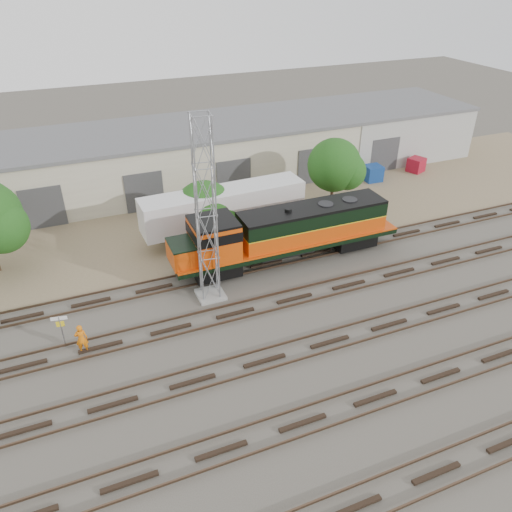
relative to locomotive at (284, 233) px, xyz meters
name	(u,v)px	position (x,y,z in m)	size (l,w,h in m)	color
ground	(305,313)	(-1.28, -6.00, -2.29)	(140.00, 140.00, 0.00)	#47423A
dirt_strip	(224,213)	(-1.28, 9.00, -2.28)	(80.00, 16.00, 0.02)	#726047
tracks	(330,342)	(-1.28, -9.00, -2.21)	(80.00, 20.40, 0.28)	black
warehouse	(196,153)	(-1.24, 16.98, 0.36)	(58.40, 10.40, 5.30)	beige
locomotive	(284,233)	(0.00, 0.00, 0.00)	(16.53, 2.90, 3.97)	black
signal_tower	(206,217)	(-6.08, -2.10, 3.39)	(1.72, 1.72, 11.66)	gray
sign_post	(61,326)	(-15.07, -3.62, -0.82)	(0.85, 0.20, 2.10)	gray
worker	(81,339)	(-14.16, -4.47, -1.38)	(0.67, 0.44, 1.83)	orange
semi_trailer	(228,207)	(-2.27, 5.16, 0.14)	(12.68, 3.04, 3.87)	silver
dumpster_blue	(373,173)	(14.36, 10.25, -1.54)	(1.60, 1.50, 1.50)	navy
dumpster_red	(416,165)	(19.75, 10.60, -1.59)	(1.50, 1.40, 1.40)	maroon
tree_mid	(209,213)	(-3.67, 5.52, -0.32)	(4.98, 4.74, 4.74)	#382619
tree_east	(338,167)	(7.95, 6.47, 1.39)	(4.69, 4.47, 6.03)	#382619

